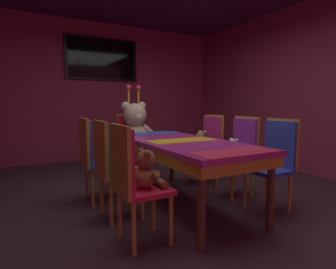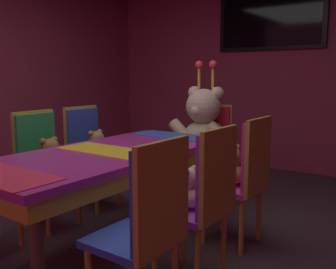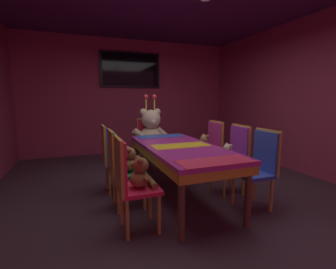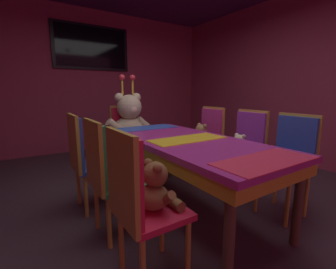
{
  "view_description": "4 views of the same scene",
  "coord_description": "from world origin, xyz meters",
  "px_view_note": "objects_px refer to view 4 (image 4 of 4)",
  "views": [
    {
      "loc": [
        -1.59,
        -2.56,
        1.14
      ],
      "look_at": [
        0.22,
        0.72,
        0.73
      ],
      "focal_mm": 29.44,
      "sensor_mm": 36.0,
      "label": 1
    },
    {
      "loc": [
        1.97,
        -1.99,
        1.29
      ],
      "look_at": [
        0.1,
        0.63,
        0.79
      ],
      "focal_mm": 41.21,
      "sensor_mm": 36.0,
      "label": 2
    },
    {
      "loc": [
        -1.25,
        -2.84,
        1.36
      ],
      "look_at": [
        0.07,
        0.67,
        0.79
      ],
      "focal_mm": 25.51,
      "sensor_mm": 36.0,
      "label": 3
    },
    {
      "loc": [
        -1.36,
        -1.74,
        1.2
      ],
      "look_at": [
        0.01,
        0.37,
        0.73
      ],
      "focal_mm": 24.78,
      "sensor_mm": 36.0,
      "label": 4
    }
  ],
  "objects_px": {
    "banquet_table": "(188,148)",
    "wall_tv": "(92,48)",
    "teddy_left_1": "(122,165)",
    "teddy_right_1": "(238,147)",
    "teddy_left_2": "(98,152)",
    "chair_right_0": "(291,154)",
    "chair_right_2": "(208,135)",
    "chair_left_2": "(83,153)",
    "chair_left_0": "(135,194)",
    "throne_chair": "(126,131)",
    "teddy_right_2": "(200,137)",
    "chair_right_1": "(247,144)",
    "teddy_left_0": "(156,189)",
    "chair_left_1": "(105,168)",
    "king_teddy_bear": "(130,121)"
  },
  "relations": [
    {
      "from": "chair_left_2",
      "to": "chair_right_2",
      "type": "relative_size",
      "value": 1.0
    },
    {
      "from": "teddy_left_2",
      "to": "teddy_right_2",
      "type": "xyz_separation_m",
      "value": [
        1.4,
        0.02,
        0.0
      ]
    },
    {
      "from": "banquet_table",
      "to": "teddy_left_2",
      "type": "relative_size",
      "value": 6.2
    },
    {
      "from": "banquet_table",
      "to": "king_teddy_bear",
      "type": "relative_size",
      "value": 2.07
    },
    {
      "from": "chair_right_1",
      "to": "teddy_left_0",
      "type": "bearing_deg",
      "value": 18.95
    },
    {
      "from": "chair_left_2",
      "to": "teddy_left_1",
      "type": "bearing_deg",
      "value": -72.53
    },
    {
      "from": "banquet_table",
      "to": "wall_tv",
      "type": "bearing_deg",
      "value": 90.0
    },
    {
      "from": "chair_left_2",
      "to": "teddy_right_1",
      "type": "relative_size",
      "value": 3.49
    },
    {
      "from": "teddy_left_1",
      "to": "throne_chair",
      "type": "bearing_deg",
      "value": 66.04
    },
    {
      "from": "throne_chair",
      "to": "chair_left_1",
      "type": "bearing_deg",
      "value": -28.35
    },
    {
      "from": "chair_left_1",
      "to": "teddy_right_1",
      "type": "xyz_separation_m",
      "value": [
        1.54,
        -0.04,
        -0.02
      ]
    },
    {
      "from": "chair_left_0",
      "to": "wall_tv",
      "type": "bearing_deg",
      "value": 77.29
    },
    {
      "from": "teddy_left_2",
      "to": "wall_tv",
      "type": "distance_m",
      "value": 3.0
    },
    {
      "from": "chair_left_2",
      "to": "teddy_right_1",
      "type": "xyz_separation_m",
      "value": [
        1.57,
        -0.61,
        -0.02
      ]
    },
    {
      "from": "teddy_left_2",
      "to": "chair_left_0",
      "type": "bearing_deg",
      "value": -95.74
    },
    {
      "from": "teddy_left_2",
      "to": "banquet_table",
      "type": "bearing_deg",
      "value": -39.3
    },
    {
      "from": "teddy_left_1",
      "to": "teddy_right_2",
      "type": "height_order",
      "value": "teddy_left_1"
    },
    {
      "from": "teddy_left_2",
      "to": "teddy_left_1",
      "type": "bearing_deg",
      "value": -86.68
    },
    {
      "from": "banquet_table",
      "to": "chair_right_1",
      "type": "relative_size",
      "value": 2.05
    },
    {
      "from": "chair_left_0",
      "to": "chair_right_1",
      "type": "xyz_separation_m",
      "value": [
        1.68,
        0.53,
        0.0
      ]
    },
    {
      "from": "teddy_left_2",
      "to": "chair_right_2",
      "type": "distance_m",
      "value": 1.55
    },
    {
      "from": "teddy_left_2",
      "to": "teddy_right_2",
      "type": "height_order",
      "value": "teddy_right_2"
    },
    {
      "from": "teddy_left_1",
      "to": "teddy_right_1",
      "type": "relative_size",
      "value": 1.17
    },
    {
      "from": "teddy_left_0",
      "to": "throne_chair",
      "type": "distance_m",
      "value": 2.2
    },
    {
      "from": "chair_left_1",
      "to": "chair_right_2",
      "type": "height_order",
      "value": "same"
    },
    {
      "from": "banquet_table",
      "to": "chair_right_0",
      "type": "xyz_separation_m",
      "value": [
        0.84,
        -0.57,
        -0.05
      ]
    },
    {
      "from": "chair_left_2",
      "to": "teddy_right_1",
      "type": "height_order",
      "value": "chair_left_2"
    },
    {
      "from": "teddy_left_1",
      "to": "throne_chair",
      "type": "distance_m",
      "value": 1.67
    },
    {
      "from": "king_teddy_bear",
      "to": "teddy_left_0",
      "type": "bearing_deg",
      "value": -19.46
    },
    {
      "from": "chair_left_0",
      "to": "teddy_left_0",
      "type": "relative_size",
      "value": 2.89
    },
    {
      "from": "chair_right_0",
      "to": "teddy_right_1",
      "type": "xyz_separation_m",
      "value": [
        -0.13,
        0.54,
        -0.02
      ]
    },
    {
      "from": "teddy_left_1",
      "to": "teddy_left_2",
      "type": "relative_size",
      "value": 1.02
    },
    {
      "from": "chair_left_2",
      "to": "teddy_left_2",
      "type": "xyz_separation_m",
      "value": [
        0.15,
        0.0,
        -0.01
      ]
    },
    {
      "from": "chair_left_1",
      "to": "king_teddy_bear",
      "type": "height_order",
      "value": "king_teddy_bear"
    },
    {
      "from": "teddy_left_2",
      "to": "chair_right_0",
      "type": "height_order",
      "value": "chair_right_0"
    },
    {
      "from": "throne_chair",
      "to": "chair_left_2",
      "type": "bearing_deg",
      "value": -41.72
    },
    {
      "from": "chair_right_2",
      "to": "wall_tv",
      "type": "relative_size",
      "value": 0.67
    },
    {
      "from": "teddy_left_0",
      "to": "throne_chair",
      "type": "xyz_separation_m",
      "value": [
        0.68,
        2.1,
        0.0
      ]
    },
    {
      "from": "chair_left_0",
      "to": "wall_tv",
      "type": "distance_m",
      "value": 4.02
    },
    {
      "from": "chair_left_2",
      "to": "chair_right_2",
      "type": "xyz_separation_m",
      "value": [
        1.69,
        0.02,
        0.0
      ]
    },
    {
      "from": "chair_left_2",
      "to": "throne_chair",
      "type": "bearing_deg",
      "value": 48.28
    },
    {
      "from": "teddy_right_1",
      "to": "wall_tv",
      "type": "distance_m",
      "value": 3.54
    },
    {
      "from": "teddy_right_1",
      "to": "king_teddy_bear",
      "type": "relative_size",
      "value": 0.29
    },
    {
      "from": "banquet_table",
      "to": "chair_left_0",
      "type": "bearing_deg",
      "value": -146.2
    },
    {
      "from": "teddy_right_2",
      "to": "wall_tv",
      "type": "relative_size",
      "value": 0.22
    },
    {
      "from": "chair_right_0",
      "to": "chair_right_2",
      "type": "relative_size",
      "value": 1.0
    },
    {
      "from": "banquet_table",
      "to": "wall_tv",
      "type": "xyz_separation_m",
      "value": [
        0.0,
        3.11,
        1.4
      ]
    },
    {
      "from": "throne_chair",
      "to": "wall_tv",
      "type": "height_order",
      "value": "wall_tv"
    },
    {
      "from": "teddy_right_1",
      "to": "throne_chair",
      "type": "height_order",
      "value": "throne_chair"
    },
    {
      "from": "chair_right_1",
      "to": "chair_left_2",
      "type": "bearing_deg",
      "value": -19.54
    }
  ]
}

